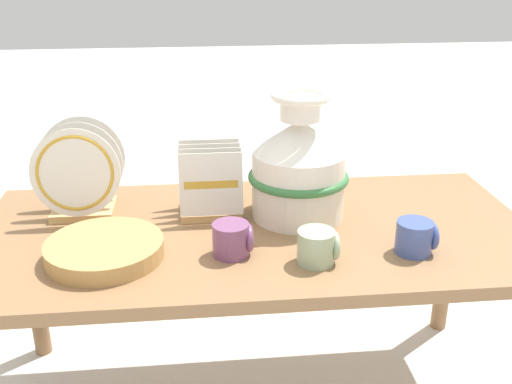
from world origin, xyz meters
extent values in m
cube|color=olive|center=(0.00, 0.00, 0.57)|extent=(1.52, 0.72, 0.03)
cylinder|color=olive|center=(-0.71, 0.31, 0.28)|extent=(0.06, 0.06, 0.55)
cylinder|color=olive|center=(0.71, 0.31, 0.28)|extent=(0.06, 0.06, 0.55)
cylinder|color=white|center=(0.13, 0.08, 0.68)|extent=(0.26, 0.26, 0.19)
cone|color=white|center=(0.13, 0.08, 0.83)|extent=(0.26, 0.26, 0.09)
cylinder|color=white|center=(0.13, 0.08, 0.90)|extent=(0.11, 0.11, 0.07)
torus|color=white|center=(0.13, 0.08, 0.94)|extent=(0.16, 0.16, 0.02)
torus|color=#38753D|center=(0.13, 0.08, 0.71)|extent=(0.28, 0.28, 0.02)
cube|color=tan|center=(-0.49, 0.16, 0.60)|extent=(0.17, 0.14, 0.02)
cylinder|color=tan|center=(-0.55, 0.22, 0.64)|extent=(0.01, 0.01, 0.07)
cylinder|color=tan|center=(-0.43, 0.22, 0.64)|extent=(0.01, 0.01, 0.07)
cylinder|color=white|center=(-0.49, 0.10, 0.73)|extent=(0.24, 0.05, 0.24)
torus|color=gold|center=(-0.49, 0.09, 0.74)|extent=(0.21, 0.05, 0.21)
cylinder|color=white|center=(-0.49, 0.16, 0.73)|extent=(0.24, 0.05, 0.24)
cylinder|color=white|center=(-0.49, 0.22, 0.73)|extent=(0.24, 0.05, 0.24)
cube|color=tan|center=(-0.12, 0.12, 0.60)|extent=(0.17, 0.14, 0.02)
cylinder|color=tan|center=(-0.18, 0.18, 0.64)|extent=(0.01, 0.01, 0.07)
cylinder|color=tan|center=(-0.06, 0.18, 0.64)|extent=(0.01, 0.01, 0.07)
cube|color=white|center=(-0.12, 0.06, 0.70)|extent=(0.18, 0.04, 0.17)
cube|color=white|center=(-0.12, 0.10, 0.70)|extent=(0.18, 0.04, 0.17)
cube|color=white|center=(-0.12, 0.14, 0.70)|extent=(0.18, 0.04, 0.17)
cube|color=white|center=(-0.12, 0.18, 0.70)|extent=(0.18, 0.04, 0.17)
cube|color=gold|center=(-0.12, 0.06, 0.70)|extent=(0.15, 0.01, 0.02)
cylinder|color=tan|center=(-0.39, -0.12, 0.59)|extent=(0.29, 0.29, 0.01)
cylinder|color=tan|center=(-0.39, -0.12, 0.60)|extent=(0.29, 0.29, 0.01)
cylinder|color=tan|center=(-0.39, -0.12, 0.61)|extent=(0.29, 0.29, 0.01)
cylinder|color=tan|center=(-0.39, -0.12, 0.62)|extent=(0.29, 0.29, 0.01)
cylinder|color=tan|center=(-0.39, -0.12, 0.63)|extent=(0.29, 0.29, 0.01)
cylinder|color=#9EB28E|center=(0.13, -0.20, 0.63)|extent=(0.09, 0.09, 0.08)
torus|color=#9EB28E|center=(0.17, -0.20, 0.63)|extent=(0.02, 0.07, 0.07)
cylinder|color=#42569E|center=(0.38, -0.17, 0.63)|extent=(0.09, 0.09, 0.08)
torus|color=#42569E|center=(0.43, -0.17, 0.63)|extent=(0.02, 0.07, 0.07)
cylinder|color=#7A4770|center=(-0.08, -0.14, 0.63)|extent=(0.09, 0.09, 0.08)
torus|color=#7A4770|center=(-0.03, -0.14, 0.63)|extent=(0.02, 0.07, 0.07)
camera|label=1|loc=(-0.15, -1.47, 1.31)|focal=42.00mm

